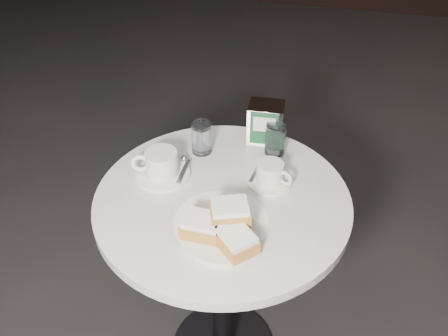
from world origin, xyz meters
The scene contains 8 objects.
cafe_table centered at (0.00, 0.00, 0.55)m, with size 0.70×0.70×0.74m.
sugar_spill centered at (0.02, -0.09, 0.75)m, with size 0.25×0.25×0.00m, color white.
beignet_plate centered at (0.04, -0.15, 0.78)m, with size 0.25×0.25×0.09m.
coffee_cup_left centered at (-0.19, 0.05, 0.78)m, with size 0.19×0.19×0.08m.
coffee_cup_right centered at (0.12, 0.09, 0.77)m, with size 0.17×0.17×0.07m.
water_glass_left centered at (-0.11, 0.19, 0.79)m, with size 0.07×0.07×0.10m.
water_glass_right centered at (0.11, 0.23, 0.79)m, with size 0.08×0.08×0.10m.
napkin_dispenser centered at (0.07, 0.30, 0.81)m, with size 0.11×0.10×0.12m.
Camera 1 is at (0.23, -0.99, 1.65)m, focal length 40.00 mm.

